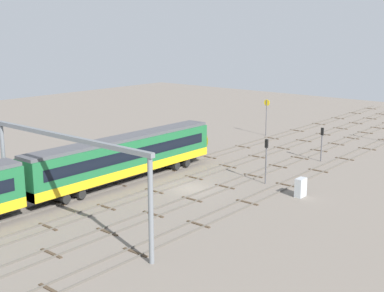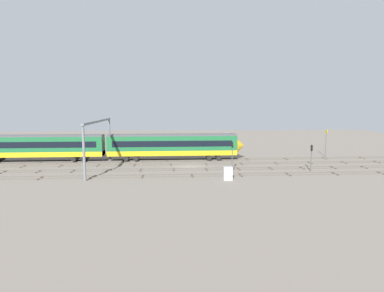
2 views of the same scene
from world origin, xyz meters
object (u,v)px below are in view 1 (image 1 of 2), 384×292
Objects in this scene: speed_sign_mid_trackside at (266,112)px; overhead_gantry at (66,158)px; signal_light_trackside_departure at (322,139)px; relay_cabinet at (301,187)px; signal_light_trackside_approach at (266,155)px.

overhead_gantry is at bearing -169.06° from speed_sign_mid_trackside.
overhead_gantry is 34.30m from signal_light_trackside_departure.
relay_cabinet is at bearing -161.25° from signal_light_trackside_departure.
signal_light_trackside_departure is (33.72, -5.33, -3.30)m from overhead_gantry.
signal_light_trackside_approach is (-21.54, -13.43, -0.49)m from speed_sign_mid_trackside.
signal_light_trackside_departure is 2.26× the size of relay_cabinet.
overhead_gantry is at bearing 152.93° from relay_cabinet.
overhead_gantry reaches higher than signal_light_trackside_departure.
overhead_gantry is at bearing 171.01° from signal_light_trackside_departure.
overhead_gantry is 22.74m from relay_cabinet.
relay_cabinet is at bearing -141.50° from speed_sign_mid_trackside.
signal_light_trackside_departure is at bearing 18.75° from relay_cabinet.
overhead_gantry is 22.08m from signal_light_trackside_approach.
speed_sign_mid_trackside reaches higher than signal_light_trackside_approach.
overhead_gantry is 3.45× the size of speed_sign_mid_trackside.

